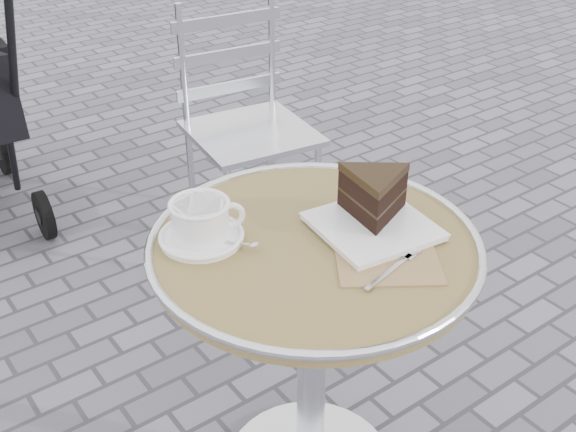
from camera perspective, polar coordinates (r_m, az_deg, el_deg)
cafe_table at (r=1.63m, az=2.01°, el=-6.88°), size 0.72×0.72×0.74m
cappuccino_set at (r=1.53m, az=-6.84°, el=-0.60°), size 0.18×0.20×0.09m
cake_plate_set at (r=1.58m, az=6.85°, el=1.13°), size 0.32×0.37×0.13m
bistro_chair at (r=2.66m, az=-3.90°, el=9.18°), size 0.47×0.47×0.92m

